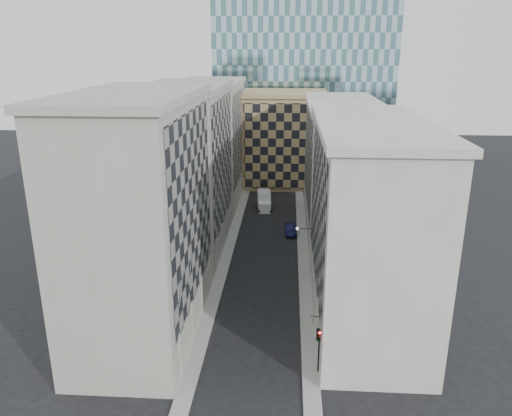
% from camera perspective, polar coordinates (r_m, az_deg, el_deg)
% --- Properties ---
extents(ground, '(260.00, 260.00, 0.00)m').
position_cam_1_polar(ground, '(43.37, -0.99, -21.35)').
color(ground, black).
rests_on(ground, ground).
extents(sidewalk_west, '(1.50, 100.00, 0.15)m').
position_cam_1_polar(sidewalk_west, '(69.53, -3.29, -5.17)').
color(sidewalk_west, gray).
rests_on(sidewalk_west, ground).
extents(sidewalk_east, '(1.50, 100.00, 0.15)m').
position_cam_1_polar(sidewalk_east, '(69.09, 5.42, -5.39)').
color(sidewalk_east, gray).
rests_on(sidewalk_east, ground).
extents(bldg_left_a, '(10.80, 22.80, 23.70)m').
position_cam_1_polar(bldg_left_a, '(49.02, -12.77, -1.06)').
color(bldg_left_a, '#9E9A8E').
rests_on(bldg_left_a, ground).
extents(bldg_left_b, '(10.80, 22.80, 22.70)m').
position_cam_1_polar(bldg_left_b, '(69.67, -7.78, 4.50)').
color(bldg_left_b, gray).
rests_on(bldg_left_b, ground).
extents(bldg_left_c, '(10.80, 22.80, 21.70)m').
position_cam_1_polar(bldg_left_c, '(90.96, -5.07, 7.48)').
color(bldg_left_c, '#9E9A8E').
rests_on(bldg_left_c, ground).
extents(bldg_right_a, '(10.80, 26.80, 20.70)m').
position_cam_1_polar(bldg_right_a, '(51.95, 12.39, -1.69)').
color(bldg_right_a, '#B1ACA2').
rests_on(bldg_right_a, ground).
extents(bldg_right_b, '(10.80, 28.80, 19.70)m').
position_cam_1_polar(bldg_right_b, '(77.81, 9.59, 4.73)').
color(bldg_right_b, '#B1ACA2').
rests_on(bldg_right_b, ground).
extents(tan_block, '(16.80, 14.80, 18.80)m').
position_cam_1_polar(tan_block, '(102.85, 3.22, 7.97)').
color(tan_block, tan).
rests_on(tan_block, ground).
extents(church_tower, '(7.20, 7.20, 51.50)m').
position_cam_1_polar(church_tower, '(115.37, 2.43, 17.84)').
color(church_tower, '#322D27').
rests_on(church_tower, ground).
extents(flagpoles_left, '(0.10, 6.33, 2.33)m').
position_cam_1_polar(flagpoles_left, '(44.81, -8.02, -7.95)').
color(flagpoles_left, gray).
rests_on(flagpoles_left, ground).
extents(bracket_lamp, '(1.98, 0.36, 0.36)m').
position_cam_1_polar(bracket_lamp, '(61.21, 4.91, -2.35)').
color(bracket_lamp, black).
rests_on(bracket_lamp, ground).
extents(traffic_light, '(0.53, 0.45, 4.21)m').
position_cam_1_polar(traffic_light, '(44.97, 7.23, -14.89)').
color(traffic_light, black).
rests_on(traffic_light, sidewalk_east).
extents(box_truck, '(2.70, 5.64, 3.00)m').
position_cam_1_polar(box_truck, '(87.79, 0.95, 0.74)').
color(box_truck, white).
rests_on(box_truck, ground).
extents(dark_car, '(1.83, 4.64, 1.50)m').
position_cam_1_polar(dark_car, '(76.46, 3.97, -2.43)').
color(dark_car, '#0F1039').
rests_on(dark_car, ground).
extents(shop_sign, '(0.77, 0.68, 0.76)m').
position_cam_1_polar(shop_sign, '(46.67, 6.49, -12.56)').
color(shop_sign, black).
rests_on(shop_sign, ground).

